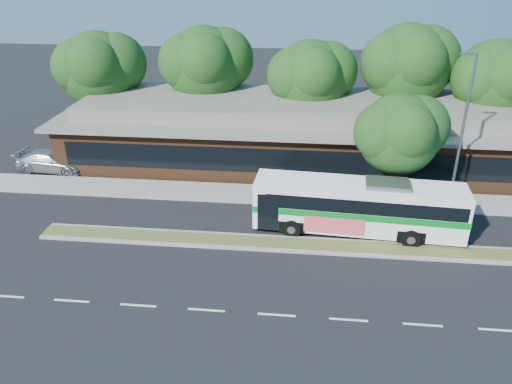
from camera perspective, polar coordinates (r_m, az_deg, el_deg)
ground at (r=25.68m, az=3.12°, el=-6.77°), size 120.00×120.00×0.00m
median_strip at (r=26.15m, az=3.20°, el=-5.93°), size 26.00×1.10×0.15m
sidewalk at (r=31.25m, az=3.78°, el=-0.40°), size 44.00×2.60×0.12m
parking_lot at (r=39.35m, az=-23.18°, el=3.05°), size 14.00×12.00×0.01m
plaza_building at (r=36.57m, az=4.34°, el=7.04°), size 33.20×11.20×4.45m
lamp_post at (r=30.32m, az=22.51°, el=6.71°), size 0.93×0.18×9.07m
tree_bg_a at (r=40.70m, az=-16.93°, el=13.41°), size 6.47×5.80×8.63m
tree_bg_b at (r=39.29m, az=-5.21°, el=14.38°), size 6.69×6.00×9.00m
tree_bg_c at (r=37.70m, az=6.83°, el=12.98°), size 6.24×5.60×8.26m
tree_bg_d at (r=39.26m, az=17.52°, el=13.75°), size 6.91×6.20×9.37m
tree_bg_e at (r=40.03m, az=26.19°, el=11.55°), size 6.47×5.80×8.50m
transit_bus at (r=27.07m, az=11.71°, el=-1.29°), size 11.22×3.15×3.11m
sedan at (r=37.42m, az=-22.28°, el=3.28°), size 5.08×2.33×1.44m
sidewalk_tree at (r=29.04m, az=16.61°, el=6.56°), size 5.06×4.54×6.95m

